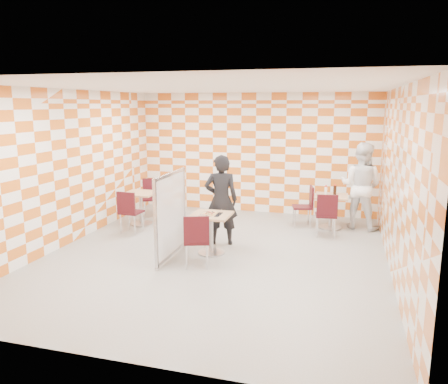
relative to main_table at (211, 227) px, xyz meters
name	(u,v)px	position (x,y,z in m)	size (l,w,h in m)	color
room_shell	(224,170)	(0.11, 0.46, 0.99)	(7.00, 7.00, 7.00)	gray
main_table	(211,227)	(0.00, 0.00, 0.00)	(0.70, 0.70, 0.75)	tan
second_table	(331,206)	(2.05, 2.32, 0.00)	(0.70, 0.70, 0.75)	tan
empty_table	(141,203)	(-2.14, 1.48, 0.00)	(0.70, 0.70, 0.75)	tan
chair_main_front	(197,237)	(-0.01, -0.77, 0.04)	(0.53, 0.54, 0.92)	#3A0B11
chair_second_front	(326,212)	(1.99, 1.59, 0.04)	(0.47, 0.48, 0.92)	#3A0B11
chair_second_side	(306,203)	(1.52, 2.31, 0.04)	(0.51, 0.51, 0.92)	#3A0B11
chair_empty_near	(129,209)	(-2.05, 0.73, 0.04)	(0.45, 0.46, 0.92)	#3A0B11
chair_empty_far	(151,194)	(-2.25, 2.26, 0.04)	(0.55, 0.56, 0.92)	#3A0B11
partition	(171,215)	(-0.61, -0.41, 0.28)	(0.08, 1.38, 1.55)	white
man_dark	(221,200)	(0.02, 0.61, 0.38)	(0.65, 0.42, 1.77)	black
man_white	(361,186)	(2.66, 2.54, 0.44)	(0.93, 0.72, 1.91)	white
pizza_on_foil	(211,213)	(0.00, -0.02, 0.26)	(0.40, 0.40, 0.04)	silver
sport_bottle	(326,190)	(1.92, 2.43, 0.33)	(0.06, 0.06, 0.20)	white
soda_bottle	(335,190)	(2.12, 2.43, 0.34)	(0.07, 0.07, 0.23)	black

